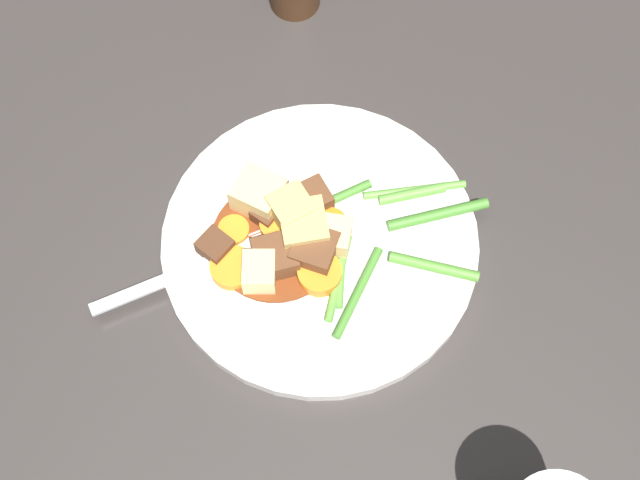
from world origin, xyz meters
TOP-DOWN VIEW (x-y plane):
  - ground_plane at (0.00, 0.00)m, footprint 3.00×3.00m
  - dinner_plate at (0.00, 0.00)m, footprint 0.25×0.25m
  - stew_sauce at (0.03, 0.01)m, footprint 0.10×0.10m
  - carrot_slice_0 at (0.06, 0.04)m, footprint 0.05×0.05m
  - carrot_slice_1 at (-0.01, -0.01)m, footprint 0.03×0.03m
  - carrot_slice_2 at (0.04, 0.00)m, footprint 0.03×0.03m
  - carrot_slice_3 at (-0.01, 0.03)m, footprint 0.05×0.05m
  - carrot_slice_4 at (0.07, 0.01)m, footprint 0.03×0.03m
  - potato_chunk_0 at (0.03, -0.01)m, footprint 0.04×0.04m
  - potato_chunk_1 at (0.06, -0.02)m, footprint 0.04×0.04m
  - potato_chunk_2 at (0.01, -0.00)m, footprint 0.05×0.05m
  - potato_chunk_3 at (0.04, 0.04)m, footprint 0.03×0.03m
  - potato_chunk_4 at (-0.01, 0.00)m, footprint 0.04×0.03m
  - meat_chunk_0 at (0.00, 0.02)m, footprint 0.03×0.03m
  - meat_chunk_1 at (0.08, 0.03)m, footprint 0.03×0.03m
  - meat_chunk_2 at (0.03, 0.03)m, footprint 0.04×0.04m
  - meat_chunk_3 at (0.05, -0.01)m, footprint 0.03×0.03m
  - meat_chunk_4 at (0.01, -0.03)m, footprint 0.04×0.04m
  - green_bean_0 at (-0.06, -0.06)m, footprint 0.05×0.03m
  - green_bean_1 at (-0.09, 0.00)m, footprint 0.07×0.01m
  - green_bean_2 at (-0.00, -0.03)m, footprint 0.06×0.05m
  - green_bean_3 at (-0.04, 0.04)m, footprint 0.02×0.08m
  - green_bean_4 at (-0.02, 0.03)m, footprint 0.01×0.07m
  - green_bean_5 at (-0.09, -0.04)m, footprint 0.08×0.05m
  - green_bean_6 at (-0.06, -0.06)m, footprint 0.08×0.04m
  - green_bean_7 at (-0.02, 0.02)m, footprint 0.02×0.07m
  - fork at (0.08, 0.04)m, footprint 0.15×0.12m

SIDE VIEW (x-z plane):
  - ground_plane at x=0.00m, z-range 0.00..0.00m
  - dinner_plate at x=0.00m, z-range 0.00..0.01m
  - stew_sauce at x=0.03m, z-range 0.01..0.02m
  - fork at x=0.08m, z-range 0.01..0.02m
  - green_bean_7 at x=-0.02m, z-range 0.01..0.02m
  - green_bean_6 at x=-0.06m, z-range 0.01..0.02m
  - green_bean_4 at x=-0.02m, z-range 0.01..0.02m
  - green_bean_3 at x=-0.04m, z-range 0.01..0.02m
  - green_bean_2 at x=0.00m, z-range 0.01..0.02m
  - carrot_slice_4 at x=0.07m, z-range 0.01..0.02m
  - green_bean_0 at x=-0.06m, z-range 0.01..0.02m
  - green_bean_1 at x=-0.09m, z-range 0.01..0.02m
  - green_bean_5 at x=-0.09m, z-range 0.01..0.02m
  - carrot_slice_0 at x=0.06m, z-range 0.01..0.02m
  - carrot_slice_1 at x=-0.01m, z-range 0.01..0.03m
  - carrot_slice_2 at x=0.04m, z-range 0.01..0.03m
  - carrot_slice_3 at x=-0.01m, z-range 0.01..0.03m
  - meat_chunk_1 at x=0.08m, z-range 0.01..0.03m
  - meat_chunk_3 at x=0.05m, z-range 0.01..0.03m
  - meat_chunk_2 at x=0.03m, z-range 0.01..0.04m
  - meat_chunk_4 at x=0.01m, z-range 0.01..0.04m
  - potato_chunk_4 at x=-0.01m, z-range 0.01..0.04m
  - potato_chunk_3 at x=0.04m, z-range 0.01..0.04m
  - meat_chunk_0 at x=0.00m, z-range 0.01..0.04m
  - potato_chunk_1 at x=0.06m, z-range 0.01..0.04m
  - potato_chunk_2 at x=0.01m, z-range 0.01..0.05m
  - potato_chunk_0 at x=0.03m, z-range 0.01..0.05m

